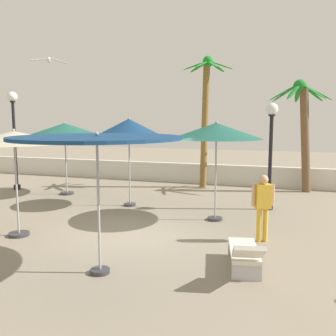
{
  "coord_description": "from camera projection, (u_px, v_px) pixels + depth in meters",
  "views": [
    {
      "loc": [
        3.79,
        -8.38,
        2.96
      ],
      "look_at": [
        0.0,
        2.96,
        1.4
      ],
      "focal_mm": 40.02,
      "sensor_mm": 36.0,
      "label": 1
    }
  ],
  "objects": [
    {
      "name": "patio_umbrella_4",
      "position": [
        14.0,
        138.0,
        9.26
      ],
      "size": [
        2.62,
        2.62,
        2.73
      ],
      "color": "#333338",
      "rests_on": "ground_plane"
    },
    {
      "name": "boundary_wall",
      "position": [
        205.0,
        174.0,
        17.35
      ],
      "size": [
        25.2,
        0.3,
        0.9
      ],
      "primitive_type": "cube",
      "color": "silver",
      "rests_on": "ground_plane"
    },
    {
      "name": "lamp_post_0",
      "position": [
        14.0,
        125.0,
        15.56
      ],
      "size": [
        0.41,
        0.41,
        4.09
      ],
      "color": "black",
      "rests_on": "ground_plane"
    },
    {
      "name": "ground_plane",
      "position": [
        131.0,
        237.0,
        9.46
      ],
      "size": [
        56.0,
        56.0,
        0.0
      ],
      "primitive_type": "plane",
      "color": "gray"
    },
    {
      "name": "lamp_post_1",
      "position": [
        271.0,
        141.0,
        12.1
      ],
      "size": [
        0.39,
        0.39,
        3.48
      ],
      "color": "black",
      "rests_on": "ground_plane"
    },
    {
      "name": "lounge_chair_0",
      "position": [
        245.0,
        252.0,
        7.26
      ],
      "size": [
        0.93,
        1.94,
        0.83
      ],
      "color": "#B7B7BC",
      "rests_on": "ground_plane"
    },
    {
      "name": "patio_umbrella_1",
      "position": [
        129.0,
        127.0,
        12.56
      ],
      "size": [
        2.05,
        2.05,
        3.02
      ],
      "color": "#333338",
      "rests_on": "ground_plane"
    },
    {
      "name": "patio_umbrella_5",
      "position": [
        216.0,
        131.0,
        10.73
      ],
      "size": [
        2.66,
        2.66,
        2.9
      ],
      "color": "#333338",
      "rests_on": "ground_plane"
    },
    {
      "name": "palm_tree_0",
      "position": [
        303.0,
        122.0,
        15.11
      ],
      "size": [
        2.48,
        2.51,
        4.56
      ],
      "color": "brown",
      "rests_on": "ground_plane"
    },
    {
      "name": "seagull_0",
      "position": [
        49.0,
        60.0,
        11.85
      ],
      "size": [
        0.97,
        0.82,
        0.17
      ],
      "color": "white"
    },
    {
      "name": "patio_umbrella_2",
      "position": [
        97.0,
        141.0,
        6.92
      ],
      "size": [
        3.18,
        3.18,
        2.73
      ],
      "color": "#333338",
      "rests_on": "ground_plane"
    },
    {
      "name": "patio_umbrella_3",
      "position": [
        65.0,
        130.0,
        14.56
      ],
      "size": [
        2.77,
        2.77,
        2.86
      ],
      "color": "#333338",
      "rests_on": "ground_plane"
    },
    {
      "name": "guest_0",
      "position": [
        263.0,
        202.0,
        9.0
      ],
      "size": [
        0.52,
        0.36,
        1.64
      ],
      "color": "gold",
      "rests_on": "ground_plane"
    },
    {
      "name": "palm_tree_1",
      "position": [
        206.0,
        107.0,
        15.94
      ],
      "size": [
        2.1,
        2.08,
        5.6
      ],
      "color": "olive",
      "rests_on": "ground_plane"
    }
  ]
}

